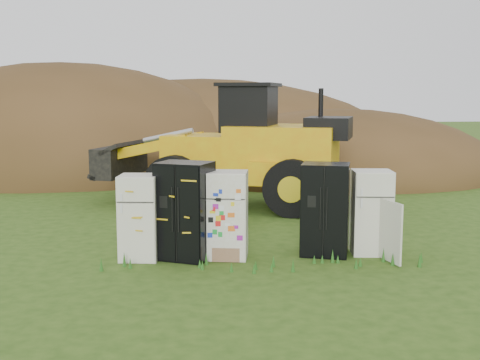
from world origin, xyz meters
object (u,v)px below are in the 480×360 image
object	(u,v)px
fridge_leftmost	(139,217)
fridge_open_door	(371,212)
fridge_sticker	(228,215)
fridge_black_side	(185,211)
wheel_loader	(219,145)
fridge_black_right	(325,209)

from	to	relation	value
fridge_leftmost	fridge_open_door	xyz separation A→B (m)	(4.78, 0.02, 0.02)
fridge_open_door	fridge_sticker	bearing A→B (deg)	-171.99
fridge_black_side	wheel_loader	xyz separation A→B (m)	(1.02, 5.93, 0.84)
fridge_sticker	fridge_black_right	distance (m)	2.03
fridge_leftmost	fridge_black_side	bearing A→B (deg)	5.27
fridge_black_side	wheel_loader	bearing A→B (deg)	104.88
fridge_sticker	fridge_open_door	world-z (taller)	fridge_sticker
fridge_open_door	fridge_leftmost	bearing A→B (deg)	-173.01
fridge_black_right	fridge_open_door	size ratio (longest dim) A/B	1.09
fridge_black_side	fridge_sticker	world-z (taller)	fridge_black_side
fridge_leftmost	fridge_open_door	world-z (taller)	fridge_open_door
fridge_sticker	fridge_leftmost	bearing A→B (deg)	-171.95
fridge_black_side	fridge_black_right	size ratio (longest dim) A/B	1.03
fridge_black_side	wheel_loader	size ratio (longest dim) A/B	0.26
fridge_black_side	fridge_black_right	world-z (taller)	fridge_black_side
fridge_black_side	wheel_loader	distance (m)	6.08
fridge_black_side	fridge_open_door	size ratio (longest dim) A/B	1.12
fridge_sticker	fridge_open_door	xyz separation A→B (m)	(3.00, 0.06, -0.01)
fridge_black_side	fridge_sticker	bearing A→B (deg)	23.28
fridge_black_right	fridge_open_door	world-z (taller)	fridge_black_right
fridge_open_door	wheel_loader	world-z (taller)	wheel_loader
fridge_sticker	fridge_black_right	world-z (taller)	fridge_black_right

